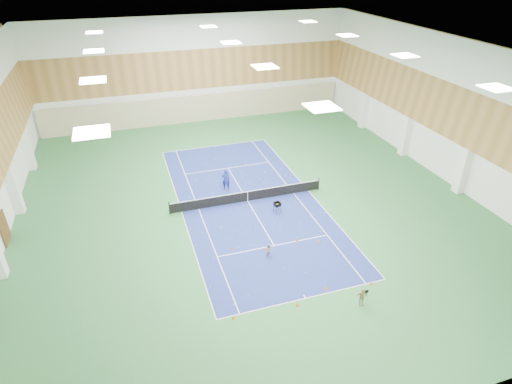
% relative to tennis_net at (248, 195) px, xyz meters
% --- Properties ---
extents(ground, '(40.00, 40.00, 0.00)m').
position_rel_tennis_net_xyz_m(ground, '(0.00, 0.00, -0.55)').
color(ground, '#2C6836').
rests_on(ground, ground).
extents(room_shell, '(36.00, 40.00, 12.00)m').
position_rel_tennis_net_xyz_m(room_shell, '(0.00, 0.00, 5.45)').
color(room_shell, white).
rests_on(room_shell, ground).
extents(wood_cladding, '(36.00, 40.00, 8.00)m').
position_rel_tennis_net_xyz_m(wood_cladding, '(0.00, 0.00, 7.45)').
color(wood_cladding, '#A6743D').
rests_on(wood_cladding, room_shell).
extents(ceiling_light_grid, '(21.40, 25.40, 0.06)m').
position_rel_tennis_net_xyz_m(ceiling_light_grid, '(0.00, 0.00, 11.37)').
color(ceiling_light_grid, white).
rests_on(ceiling_light_grid, room_shell).
extents(court_surface, '(10.97, 23.77, 0.01)m').
position_rel_tennis_net_xyz_m(court_surface, '(0.00, 0.00, -0.55)').
color(court_surface, navy).
rests_on(court_surface, ground).
extents(tennis_balls_scatter, '(10.57, 22.77, 0.07)m').
position_rel_tennis_net_xyz_m(tennis_balls_scatter, '(0.00, 0.00, -0.50)').
color(tennis_balls_scatter, '#B3CB22').
rests_on(tennis_balls_scatter, ground).
extents(tennis_net, '(12.80, 0.10, 1.10)m').
position_rel_tennis_net_xyz_m(tennis_net, '(0.00, 0.00, 0.00)').
color(tennis_net, black).
rests_on(tennis_net, ground).
extents(back_curtain, '(35.40, 0.16, 3.20)m').
position_rel_tennis_net_xyz_m(back_curtain, '(0.00, 19.75, 1.05)').
color(back_curtain, '#C6B793').
rests_on(back_curtain, ground).
extents(door_left_b, '(0.08, 1.80, 2.20)m').
position_rel_tennis_net_xyz_m(door_left_b, '(-17.92, 0.00, 0.55)').
color(door_left_b, '#593319').
rests_on(door_left_b, ground).
extents(coach, '(0.77, 0.56, 1.94)m').
position_rel_tennis_net_xyz_m(coach, '(-1.18, 2.52, 0.42)').
color(coach, navy).
rests_on(coach, ground).
extents(child_court, '(0.62, 0.60, 1.01)m').
position_rel_tennis_net_xyz_m(child_court, '(-0.72, -7.40, -0.04)').
color(child_court, '#96969F').
rests_on(child_court, ground).
extents(child_apron, '(0.75, 0.47, 1.19)m').
position_rel_tennis_net_xyz_m(child_apron, '(2.89, -13.32, 0.04)').
color(child_apron, '#9F8C5B').
rests_on(child_apron, ground).
extents(ball_cart, '(0.58, 0.58, 0.87)m').
position_rel_tennis_net_xyz_m(ball_cart, '(1.73, -2.32, -0.12)').
color(ball_cart, black).
rests_on(ball_cart, ground).
extents(cone_svc_a, '(0.19, 0.19, 0.21)m').
position_rel_tennis_net_xyz_m(cone_svc_a, '(-2.93, -5.90, -0.44)').
color(cone_svc_a, orange).
rests_on(cone_svc_a, ground).
extents(cone_svc_b, '(0.22, 0.22, 0.25)m').
position_rel_tennis_net_xyz_m(cone_svc_b, '(-0.70, -6.73, -0.43)').
color(cone_svc_b, '#F33F0C').
rests_on(cone_svc_b, ground).
extents(cone_svc_c, '(0.20, 0.20, 0.22)m').
position_rel_tennis_net_xyz_m(cone_svc_c, '(1.76, -6.41, -0.44)').
color(cone_svc_c, '#DC580B').
rests_on(cone_svc_c, ground).
extents(cone_svc_d, '(0.20, 0.20, 0.22)m').
position_rel_tennis_net_xyz_m(cone_svc_d, '(3.17, -6.98, -0.44)').
color(cone_svc_d, orange).
rests_on(cone_svc_d, ground).
extents(cone_base_a, '(0.20, 0.20, 0.21)m').
position_rel_tennis_net_xyz_m(cone_base_a, '(-4.53, -12.09, -0.44)').
color(cone_base_a, orange).
rests_on(cone_base_a, ground).
extents(cone_base_b, '(0.23, 0.23, 0.25)m').
position_rel_tennis_net_xyz_m(cone_base_b, '(-0.72, -12.28, -0.42)').
color(cone_base_b, orange).
rests_on(cone_base_b, ground).
extents(cone_base_c, '(0.20, 0.20, 0.22)m').
position_rel_tennis_net_xyz_m(cone_base_c, '(1.53, -11.50, -0.44)').
color(cone_base_c, orange).
rests_on(cone_base_c, ground).
extents(cone_base_d, '(0.19, 0.19, 0.21)m').
position_rel_tennis_net_xyz_m(cone_base_d, '(4.38, -12.01, -0.45)').
color(cone_base_d, '#FF430D').
rests_on(cone_base_d, ground).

